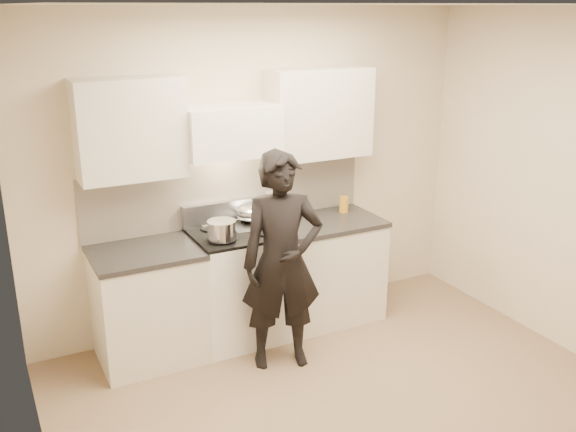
{
  "coord_description": "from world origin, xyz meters",
  "views": [
    {
      "loc": [
        -2.17,
        -3.14,
        2.69
      ],
      "look_at": [
        -0.04,
        1.05,
        1.15
      ],
      "focal_mm": 40.0,
      "sensor_mm": 36.0,
      "label": 1
    }
  ],
  "objects": [
    {
      "name": "person",
      "position": [
        -0.17,
        0.88,
        0.85
      ],
      "size": [
        0.71,
        0.56,
        1.71
      ],
      "primitive_type": "imported",
      "rotation": [
        0.0,
        0.0,
        -0.27
      ],
      "color": "black",
      "rests_on": "ground"
    },
    {
      "name": "utensil_crock",
      "position": [
        0.15,
        1.59,
        1.02
      ],
      "size": [
        0.12,
        0.12,
        0.32
      ],
      "color": "#B3B4C1",
      "rests_on": "counter_right"
    },
    {
      "name": "counter_right",
      "position": [
        0.53,
        1.43,
        0.46
      ],
      "size": [
        0.92,
        0.67,
        0.92
      ],
      "color": "beige",
      "rests_on": "ground"
    },
    {
      "name": "stock_pot",
      "position": [
        -0.5,
        1.28,
        1.03
      ],
      "size": [
        0.32,
        0.24,
        0.15
      ],
      "color": "silver",
      "rests_on": "stove"
    },
    {
      "name": "ground_plane",
      "position": [
        0.0,
        0.0,
        0.0
      ],
      "size": [
        4.0,
        4.0,
        0.0
      ],
      "primitive_type": "plane",
      "color": "#83674E"
    },
    {
      "name": "stove",
      "position": [
        -0.3,
        1.42,
        0.47
      ],
      "size": [
        0.76,
        0.65,
        0.96
      ],
      "color": "white",
      "rests_on": "ground"
    },
    {
      "name": "oil_glass",
      "position": [
        0.78,
        1.54,
        0.99
      ],
      "size": [
        0.08,
        0.08,
        0.15
      ],
      "color": "#BE7E1F",
      "rests_on": "counter_right"
    },
    {
      "name": "spice_jar",
      "position": [
        0.3,
        1.64,
        0.97
      ],
      "size": [
        0.05,
        0.05,
        0.11
      ],
      "color": "orange",
      "rests_on": "counter_right"
    },
    {
      "name": "counter_left",
      "position": [
        -1.08,
        1.43,
        0.46
      ],
      "size": [
        0.82,
        0.67,
        0.92
      ],
      "color": "beige",
      "rests_on": "ground"
    },
    {
      "name": "wok",
      "position": [
        -0.11,
        1.57,
        1.04
      ],
      "size": [
        0.32,
        0.39,
        0.25
      ],
      "color": "silver",
      "rests_on": "stove"
    },
    {
      "name": "room_shell",
      "position": [
        -0.06,
        0.37,
        1.6
      ],
      "size": [
        4.04,
        3.54,
        2.7
      ],
      "color": "beige",
      "rests_on": "ground"
    }
  ]
}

